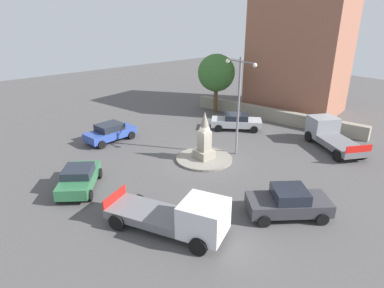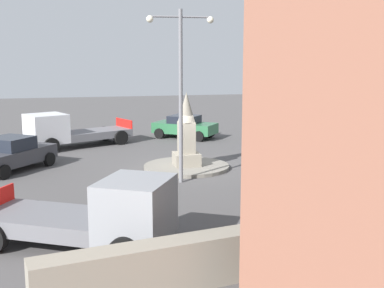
% 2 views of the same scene
% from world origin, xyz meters
% --- Properties ---
extents(ground_plane, '(80.00, 80.00, 0.00)m').
position_xyz_m(ground_plane, '(0.00, 0.00, 0.00)').
color(ground_plane, '#4F4C4C').
extents(traffic_island, '(3.98, 3.98, 0.16)m').
position_xyz_m(traffic_island, '(0.00, 0.00, 0.08)').
color(traffic_island, gray).
rests_on(traffic_island, ground).
extents(monument, '(1.17, 1.17, 3.40)m').
position_xyz_m(monument, '(0.00, 0.00, 1.64)').
color(monument, gray).
rests_on(monument, traffic_island).
extents(streetlamp, '(2.71, 0.28, 7.01)m').
position_xyz_m(streetlamp, '(0.76, 2.48, 4.28)').
color(streetlamp, slate).
rests_on(streetlamp, ground).
extents(car_green_waiting, '(4.14, 3.73, 1.42)m').
position_xyz_m(car_green_waiting, '(-1.67, -8.40, 0.74)').
color(car_green_waiting, '#2D6B42').
rests_on(car_green_waiting, ground).
extents(car_dark_grey_parked_right, '(3.96, 4.41, 1.55)m').
position_xyz_m(car_dark_grey_parked_right, '(7.87, -1.34, 0.77)').
color(car_dark_grey_parked_right, '#38383D').
rests_on(car_dark_grey_parked_right, ground).
extents(car_blue_passing, '(2.34, 4.21, 1.45)m').
position_xyz_m(car_blue_passing, '(-7.59, -3.30, 0.75)').
color(car_blue_passing, '#2D479E').
rests_on(car_blue_passing, ground).
extents(car_silver_approaching, '(4.34, 4.25, 1.39)m').
position_xyz_m(car_silver_approaching, '(-2.97, 6.53, 0.73)').
color(car_silver_approaching, '#B7BABF').
rests_on(car_silver_approaching, ground).
extents(truck_grey_parked_left, '(5.66, 4.34, 2.03)m').
position_xyz_m(truck_grey_parked_left, '(4.37, 9.12, 0.96)').
color(truck_grey_parked_left, gray).
rests_on(truck_grey_parked_left, ground).
extents(truck_white_far_side, '(6.16, 4.26, 2.00)m').
position_xyz_m(truck_white_far_side, '(5.56, -6.50, 0.96)').
color(truck_white_far_side, silver).
rests_on(truck_white_far_side, ground).
extents(stone_boundary_wall, '(16.53, 4.08, 1.17)m').
position_xyz_m(stone_boundary_wall, '(-2.26, 10.91, 0.59)').
color(stone_boundary_wall, gray).
rests_on(stone_boundary_wall, ground).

